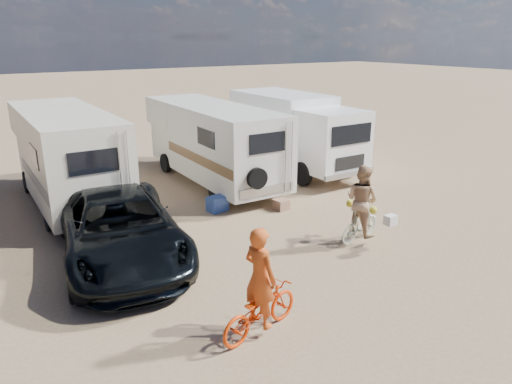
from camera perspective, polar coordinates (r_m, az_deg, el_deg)
ground at (r=11.99m, az=10.18°, el=-7.16°), size 140.00×140.00×0.00m
rv_main at (r=17.25m, az=-5.14°, el=5.68°), size 2.46×7.21×2.76m
rv_left at (r=15.89m, az=-21.51°, el=3.71°), size 2.38×6.71×2.92m
box_truck at (r=18.83m, az=4.67°, el=6.98°), size 2.43×6.27×2.92m
dark_suv at (r=11.63m, az=-15.84°, el=-4.20°), size 3.51×5.97×1.56m
bike_man at (r=8.68m, az=0.47°, el=-13.79°), size 1.86×0.99×0.93m
bike_woman at (r=12.63m, az=12.28°, el=-3.73°), size 1.55×0.68×0.90m
rider_man at (r=8.45m, az=0.48°, el=-11.17°), size 0.58×0.75×1.84m
rider_woman at (r=12.47m, az=12.42°, el=-1.75°), size 0.84×1.00×1.83m
bike_parked at (r=18.68m, az=11.62°, el=3.25°), size 1.62×0.84×0.81m
cooler at (r=14.52m, az=-4.62°, el=-1.40°), size 0.63×0.50×0.46m
crate at (r=14.64m, az=2.99°, el=-1.49°), size 0.44×0.44×0.32m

